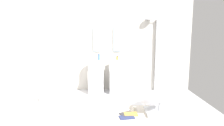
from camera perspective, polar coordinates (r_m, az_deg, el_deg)
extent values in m
cube|color=silver|center=(3.87, -2.36, -15.58)|extent=(4.80, 3.60, 0.04)
cube|color=beige|center=(5.19, -1.59, 5.56)|extent=(4.80, 0.10, 2.60)
cube|color=white|center=(4.96, -5.06, -5.93)|extent=(0.40, 0.40, 0.66)
cylinder|color=white|center=(4.87, -5.13, -0.58)|extent=(0.45, 0.45, 0.28)
cylinder|color=#B7BABF|center=(4.97, -5.02, 1.78)|extent=(0.02, 0.02, 0.10)
cube|color=white|center=(4.94, 1.67, -5.96)|extent=(0.40, 0.40, 0.66)
cylinder|color=white|center=(4.85, 1.70, -0.59)|extent=(0.45, 0.45, 0.28)
cylinder|color=#B7BABF|center=(4.95, 1.67, 1.78)|extent=(0.02, 0.02, 0.10)
cube|color=#8C9EA8|center=(5.14, -4.88, 7.53)|extent=(0.22, 0.03, 0.69)
cube|color=#8C9EA8|center=(5.12, 1.64, 7.55)|extent=(0.22, 0.03, 0.69)
cube|color=#B7BABF|center=(5.25, 14.43, 2.32)|extent=(0.14, 0.08, 2.05)
cylinder|color=#B7BABF|center=(5.19, 13.24, 13.42)|extent=(0.30, 0.02, 0.02)
cylinder|color=#B7BABF|center=(5.13, 11.63, 13.53)|extent=(0.24, 0.24, 0.02)
cube|color=#B7BABF|center=(3.89, 14.87, -14.92)|extent=(0.56, 0.50, 0.06)
cylinder|color=#B7BABF|center=(3.82, 14.96, -12.58)|extent=(0.05, 0.05, 0.34)
torus|color=silver|center=(3.76, 15.08, -9.72)|extent=(1.08, 1.08, 0.49)
cylinder|color=#B7BABF|center=(4.23, -23.28, -7.04)|extent=(0.03, 0.03, 0.95)
cylinder|color=#B7BABF|center=(4.08, -21.30, -1.38)|extent=(0.36, 0.02, 0.02)
cube|color=white|center=(4.12, -21.12, -4.81)|extent=(0.04, 0.22, 0.50)
cube|color=beige|center=(3.78, 3.65, -15.76)|extent=(1.22, 0.85, 0.01)
cube|color=navy|center=(3.59, 4.75, -16.90)|extent=(0.32, 0.23, 0.02)
cube|color=gold|center=(3.71, 6.02, -15.95)|extent=(0.28, 0.18, 0.03)
cube|color=#38383D|center=(3.73, 4.77, -15.84)|extent=(0.33, 0.29, 0.02)
cylinder|color=white|center=(3.91, 7.29, -14.24)|extent=(0.08, 0.08, 0.08)
cylinder|color=#99999E|center=(4.76, -6.13, 1.61)|extent=(0.04, 0.04, 0.12)
cylinder|color=black|center=(4.75, -6.14, 2.45)|extent=(0.02, 0.02, 0.02)
cylinder|color=#C68C38|center=(4.69, 1.67, 1.46)|extent=(0.05, 0.05, 0.11)
cylinder|color=black|center=(4.69, 1.67, 2.22)|extent=(0.03, 0.03, 0.02)
cylinder|color=#4C72B7|center=(4.75, -4.22, 1.83)|extent=(0.06, 0.06, 0.16)
cylinder|color=black|center=(4.74, -4.23, 2.88)|extent=(0.03, 0.03, 0.02)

